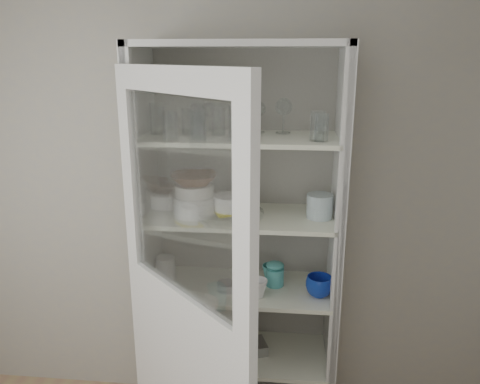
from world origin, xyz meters
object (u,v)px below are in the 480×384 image
Objects in this scene: teal_jar at (275,275)px; grey_bowl_stack at (320,206)px; plate_stack_back at (167,198)px; yellow_trivet at (231,210)px; cupboard_door at (184,340)px; goblet_0 at (197,116)px; plate_stack_front at (195,205)px; measuring_cups at (227,286)px; goblet_2 at (258,116)px; tin_box at (249,348)px; pantry_cabinet at (241,266)px; goblet_1 at (209,116)px; cream_bowl at (194,190)px; glass_platter at (231,213)px; goblet_3 at (283,114)px; cream_dish at (229,347)px; terracotta_bowl at (194,179)px; white_ramekin at (231,202)px; mug_white at (258,288)px; white_canister at (166,268)px; mug_teal at (272,274)px; mug_blue at (319,286)px.

grey_bowl_stack is at bearing -10.27° from teal_jar.
plate_stack_back is 0.39m from yellow_trivet.
goblet_0 is (-0.04, 0.62, 0.87)m from cupboard_door.
goblet_0 is at bearing 171.20° from grey_bowl_stack.
plate_stack_front reaches higher than measuring_cups.
measuring_cups is (0.16, -0.14, -0.86)m from goblet_0.
goblet_2 is 0.49m from yellow_trivet.
teal_jar reaches higher than tin_box.
goblet_1 is at bearing 162.35° from pantry_cabinet.
goblet_1 is at bearing 174.86° from goblet_2.
plate_stack_back is 1.91× the size of teal_jar.
cupboard_door is 0.73m from cream_bowl.
pantry_cabinet reaches higher than glass_platter.
goblet_3 reaches higher than cream_dish.
terracotta_bowl is (-0.31, -0.13, -0.30)m from goblet_2.
measuring_cups is at bearing -59.41° from goblet_1.
grey_bowl_stack is (0.80, -0.14, 0.03)m from plate_stack_back.
glass_platter is (-0.04, -0.09, 0.33)m from pantry_cabinet.
white_ramekin is 0.89× the size of tin_box.
pantry_cabinet reaches higher than measuring_cups.
goblet_0 is 0.76m from grey_bowl_stack.
cream_dish is at bearing -168.37° from teal_jar.
goblet_1 is 0.46m from plate_stack_front.
goblet_2 is 0.86m from mug_white.
cupboard_door is at bearing -104.93° from glass_platter.
cupboard_door is at bearing -104.93° from yellow_trivet.
cream_dish is at bearing 131.47° from mug_white.
terracotta_bowl is (-0.00, -0.11, -0.30)m from goblet_0.
pantry_cabinet is at bearing 3.64° from white_canister.
terracotta_bowl reaches higher than yellow_trivet.
white_ramekin is at bearing -116.75° from pantry_cabinet.
terracotta_bowl is 0.67m from mug_teal.
mug_blue is at bearing -76.91° from grey_bowl_stack.
white_ramekin is 1.35× the size of white_canister.
plate_stack_front is 1.71× the size of white_canister.
goblet_1 is at bearing 166.29° from grey_bowl_stack.
glass_platter is 0.43m from mug_teal.
measuring_cups is (0.16, -0.03, -0.51)m from cream_bowl.
pantry_cabinet is 0.56m from grey_bowl_stack.
mug_white is (0.15, -0.09, -0.38)m from yellow_trivet.
plate_stack_front reaches higher than glass_platter.
plate_stack_front is at bearing -177.41° from glass_platter.
mug_blue is 1.32× the size of measuring_cups.
mug_teal reaches higher than mug_white.
white_canister is at bearing 178.10° from teal_jar.
terracotta_bowl reaches higher than plate_stack_back.
pantry_cabinet is 0.46m from cream_dish.
yellow_trivet is at bearing 120.21° from cupboard_door.
glass_platter is at bearing -168.20° from mug_teal.
cupboard_door is 1.07m from goblet_0.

